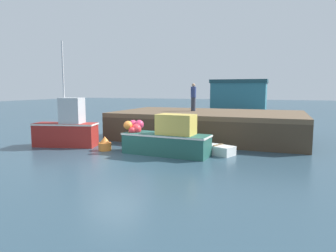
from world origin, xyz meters
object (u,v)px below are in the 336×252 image
rowboat (218,150)px  dockworker (193,97)px  fishing_boat_near_left (67,128)px  mooring_buoy_foreground (105,144)px  fishing_boat_near_right (166,139)px

rowboat → dockworker: size_ratio=0.96×
fishing_boat_near_left → rowboat: 8.00m
fishing_boat_near_left → dockworker: fishing_boat_near_left is taller
fishing_boat_near_left → rowboat: fishing_boat_near_left is taller
mooring_buoy_foreground → fishing_boat_near_right: bearing=3.4°
rowboat → mooring_buoy_foreground: 5.55m
fishing_boat_near_left → dockworker: (5.37, 5.59, 1.57)m
mooring_buoy_foreground → dockworker: bearing=63.8°
rowboat → mooring_buoy_foreground: bearing=-168.6°
fishing_boat_near_left → mooring_buoy_foreground: size_ratio=7.79×
fishing_boat_near_right → mooring_buoy_foreground: 3.22m
mooring_buoy_foreground → rowboat: bearing=11.4°
dockworker → mooring_buoy_foreground: dockworker is taller
fishing_boat_near_right → dockworker: bearing=93.0°
dockworker → fishing_boat_near_right: bearing=-87.0°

